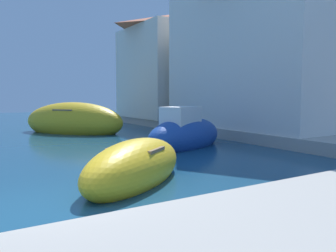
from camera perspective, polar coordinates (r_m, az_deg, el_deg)
The scene contains 7 objects.
ground at distance 6.96m, azimuth -21.81°, elevation -13.49°, with size 80.00×80.00×0.00m, color navy.
quay_promenade at distance 8.38m, azimuth 9.49°, elevation -8.24°, with size 44.00×32.00×0.50m.
moored_boat_1 at distance 20.61m, azimuth -15.54°, elevation 0.69°, with size 5.92×6.67×2.29m.
moored_boat_5 at distance 8.65m, azimuth -5.46°, elevation -6.83°, with size 4.37×3.90×1.40m.
moored_boat_6 at distance 14.42m, azimuth 2.89°, elevation -1.44°, with size 5.00×3.47×2.07m.
waterfront_building_main at distance 19.56m, azimuth 15.35°, elevation 12.88°, with size 6.11×10.27×8.61m.
waterfront_building_annex at distance 26.82m, azimuth 0.40°, elevation 10.10°, with size 6.57×7.32×7.85m.
Camera 1 is at (-1.02, -6.53, 2.19)m, focal length 36.41 mm.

